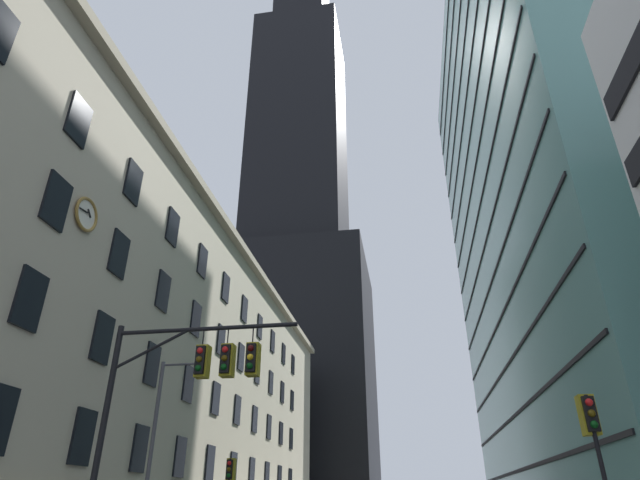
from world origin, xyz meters
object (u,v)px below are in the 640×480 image
at_px(street_lamppost, 162,428).
at_px(traffic_light_far_left, 230,474).
at_px(traffic_light_near_right, 591,425).
at_px(traffic_signal_mast, 191,380).

bearing_deg(street_lamppost, traffic_light_far_left, 72.01).
relative_size(traffic_light_far_left, street_lamppost, 0.48).
xyz_separation_m(traffic_light_far_left, street_lamppost, (-1.59, -4.89, 1.57)).
bearing_deg(traffic_light_far_left, street_lamppost, -107.99).
relative_size(traffic_light_near_right, traffic_light_far_left, 1.17).
relative_size(traffic_signal_mast, traffic_light_near_right, 1.69).
bearing_deg(traffic_light_near_right, traffic_light_far_left, 140.10).
bearing_deg(street_lamppost, traffic_signal_mast, -58.73).
bearing_deg(traffic_light_far_left, traffic_light_near_right, -39.90).
distance_m(traffic_light_near_right, street_lamppost, 16.73).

